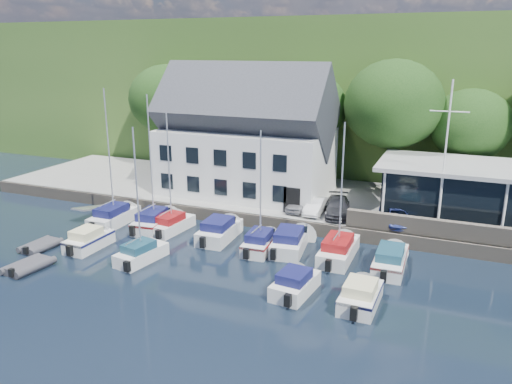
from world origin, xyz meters
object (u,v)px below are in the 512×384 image
Objects in this scene: car_white at (315,206)px; boat_r1_3 at (219,229)px; harbor_building at (246,143)px; boat_r1_2 at (169,177)px; club_pavilion at (471,193)px; boat_r1_0 at (110,165)px; boat_r1_7 at (390,257)px; boat_r2_3 at (295,282)px; boat_r2_4 at (361,293)px; boat_r2_0 at (89,238)px; car_blue at (397,216)px; boat_r1_4 at (261,188)px; car_silver at (300,203)px; flagpole at (445,158)px; boat_r1_5 at (290,239)px; dinghy_0 at (40,245)px; boat_r2_1 at (138,200)px; boat_r1_6 at (342,190)px; dinghy_1 at (28,265)px; car_dgrey at (338,207)px; boat_r1_1 at (151,169)px.

boat_r1_3 is at bearing -137.44° from car_white.
boat_r1_2 is (-2.35, -8.58, -1.19)m from harbor_building.
boat_r1_0 reaches higher than club_pavilion.
boat_r1_7 is 6.95m from boat_r2_3.
car_white is 0.69× the size of boat_r2_4.
boat_r2_0 is at bearing -143.20° from car_white.
boat_r1_0 reaches higher than boat_r2_3.
car_blue is 0.41× the size of boat_r1_4.
boat_r1_7 is (15.96, -0.52, -3.44)m from boat_r1_2.
car_silver is 0.52× the size of boat_r1_7.
flagpole is 12.52m from boat_r2_4.
flagpole is 11.66m from boat_r1_5.
car_white is at bearing 39.08° from dinghy_0.
boat_r2_1 is at bearing -129.74° from car_white.
dinghy_0 is (-10.41, -6.30, -0.46)m from boat_r1_3.
car_blue is at bearing 23.97° from boat_r1_2.
car_silver is 0.37× the size of boat_r1_6.
harbor_building is 17.02m from boat_r1_7.
boat_r1_2 is at bearing -152.71° from car_white.
boat_r1_4 is at bearing -151.72° from flagpole.
dinghy_1 is at bearing -145.24° from club_pavilion.
harbor_building is 2.20× the size of boat_r1_7.
boat_r2_1 is at bearing -148.25° from boat_r1_4.
boat_r1_7 is at bearing -63.39° from car_dgrey.
car_blue is 0.38× the size of boat_r1_0.
boat_r1_1 reaches higher than boat_r2_3.
boat_r1_2 is at bearing -158.34° from club_pavilion.
car_blue is 0.58× the size of boat_r1_3.
boat_r1_2 reaches higher than car_blue.
harbor_building is at bearing 167.21° from flagpole.
club_pavilion is at bearing 29.97° from boat_r2_0.
boat_r1_2 is (4.92, 0.37, -0.53)m from boat_r1_0.
club_pavilion is 1.41× the size of boat_r1_0.
car_silver is at bearing 42.92° from boat_r2_0.
boat_r1_0 reaches higher than boat_r1_6.
harbor_building is 1.57× the size of boat_r1_6.
boat_r1_3 is at bearing -154.39° from car_dgrey.
dinghy_1 is (0.34, -8.85, -4.35)m from boat_r1_0.
boat_r2_1 is (-8.44, -10.69, 2.54)m from car_white.
boat_r1_0 is at bearing -169.68° from boat_r1_2.
boat_r1_6 is at bearing 85.38° from boat_r2_3.
car_white is 12.60m from boat_r1_1.
club_pavilion is 2.15× the size of boat_r1_3.
boat_r1_4 is at bearing -15.30° from boat_r1_3.
boat_r1_7 is at bearing -1.20° from boat_r1_4.
boat_r1_7 is 1.30× the size of boat_r2_4.
boat_r2_4 is (12.82, -14.49, -4.62)m from harbor_building.
boat_r1_1 is 9.02m from boat_r1_4.
boat_r1_5 is 10.36m from boat_r2_1.
boat_r1_5 is 2.31× the size of dinghy_0.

